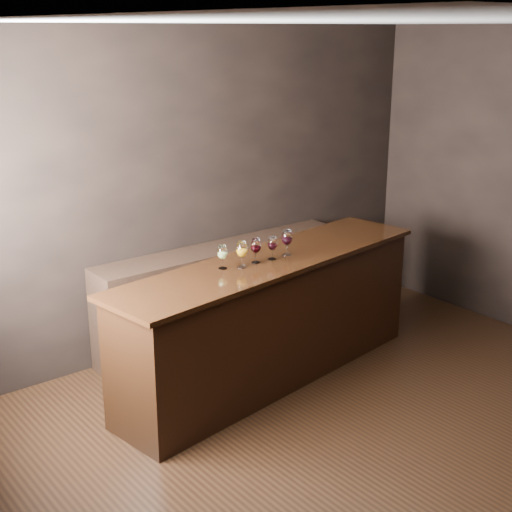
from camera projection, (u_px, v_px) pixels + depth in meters
ground at (379, 436)px, 5.06m from camera, size 5.00×5.00×0.00m
room_shell at (356, 188)px, 4.45m from camera, size 5.02×4.52×2.81m
bar_counter at (271, 321)px, 5.76m from camera, size 2.91×1.00×1.00m
bar_top at (272, 261)px, 5.60m from camera, size 3.01×1.07×0.04m
back_bar_shelf at (225, 293)px, 6.51m from camera, size 2.51×0.40×0.90m
glass_white at (222, 253)px, 5.32m from camera, size 0.08×0.08×0.18m
glass_amber at (242, 250)px, 5.35m from camera, size 0.09×0.09×0.20m
glass_red_a at (256, 246)px, 5.45m from camera, size 0.08×0.08×0.19m
glass_red_b at (272, 244)px, 5.54m from camera, size 0.08×0.08×0.18m
glass_red_c at (287, 238)px, 5.64m from camera, size 0.09×0.09×0.21m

